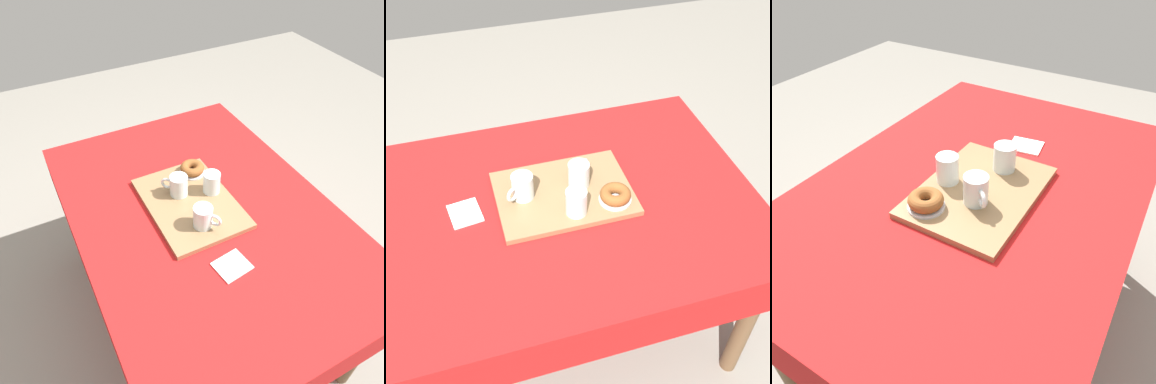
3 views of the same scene
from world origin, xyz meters
TOP-DOWN VIEW (x-y plane):
  - ground_plane at (0.00, 0.00)m, footprint 6.00×6.00m
  - dining_table at (0.00, 0.00)m, footprint 1.42×0.99m
  - serving_tray at (0.05, 0.03)m, footprint 0.46×0.34m
  - tea_mug_left at (0.11, 0.05)m, footprint 0.09×0.10m
  - tea_mug_right at (-0.09, 0.05)m, footprint 0.10×0.09m
  - water_glass_near at (0.07, -0.08)m, footprint 0.07×0.07m
  - donut_plate_left at (0.21, -0.06)m, footprint 0.11×0.11m
  - sugar_donut_left at (0.21, -0.06)m, footprint 0.11×0.11m
  - paper_napkin at (-0.29, 0.04)m, footprint 0.12×0.13m

SIDE VIEW (x-z plane):
  - ground_plane at x=0.00m, z-range 0.00..0.00m
  - dining_table at x=0.00m, z-range 0.28..1.01m
  - paper_napkin at x=-0.29m, z-range 0.73..0.73m
  - serving_tray at x=0.05m, z-range 0.73..0.75m
  - donut_plate_left at x=0.21m, z-range 0.75..0.75m
  - sugar_donut_left at x=0.21m, z-range 0.75..0.79m
  - water_glass_near at x=0.07m, z-range 0.74..0.83m
  - tea_mug_left at x=0.11m, z-range 0.74..0.83m
  - tea_mug_right at x=-0.09m, z-range 0.74..0.83m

